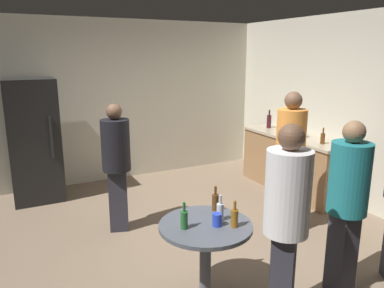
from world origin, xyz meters
name	(u,v)px	position (x,y,z in m)	size (l,w,h in m)	color
ground_plane	(186,244)	(0.00, 0.00, -0.05)	(5.20, 5.20, 0.10)	#7A6651
wall_back	(118,101)	(0.00, 2.63, 1.35)	(5.32, 0.06, 2.70)	beige
wall_side_right	(354,111)	(2.63, 0.00, 1.35)	(0.06, 5.20, 2.70)	beige
refrigerator	(34,141)	(-1.40, 2.20, 0.90)	(0.70, 0.68, 1.80)	black
kitchen_counter	(294,163)	(2.28, 0.75, 0.45)	(0.64, 1.93, 0.90)	olive
kettle	(300,133)	(2.23, 0.60, 0.97)	(0.24, 0.17, 0.18)	#B2B2B7
wine_bottle_on_counter	(269,121)	(2.27, 1.40, 1.02)	(0.08, 0.08, 0.31)	#3F141E
beer_bottle_on_counter	(323,138)	(2.21, 0.13, 0.98)	(0.06, 0.06, 0.23)	#593314
foreground_table	(206,235)	(-0.33, -1.05, 0.63)	(0.80, 0.80, 0.73)	#4C515B
beer_bottle_amber	(234,217)	(-0.14, -1.20, 0.82)	(0.06, 0.06, 0.23)	#8C5919
beer_bottle_brown	(215,202)	(-0.11, -0.84, 0.82)	(0.06, 0.06, 0.23)	#593314
beer_bottle_green	(184,219)	(-0.53, -1.04, 0.82)	(0.06, 0.06, 0.23)	#26662D
beer_bottle_clear	(220,211)	(-0.18, -1.04, 0.82)	(0.06, 0.06, 0.23)	silver
plastic_cup_blue	(217,220)	(-0.26, -1.12, 0.79)	(0.08, 0.08, 0.11)	blue
person_in_white_shirt	(286,214)	(0.05, -1.61, 0.97)	(0.48, 0.48, 1.66)	#2D2D38
person_in_black_shirt	(116,159)	(-0.61, 0.64, 0.92)	(0.43, 0.43, 1.58)	#2D2D38
person_in_teal_shirt	(347,197)	(0.82, -1.51, 0.94)	(0.38, 0.38, 1.60)	#2D2D38
person_in_orange_shirt	(290,153)	(1.19, -0.35, 1.01)	(0.48, 0.48, 1.72)	#2D2D38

